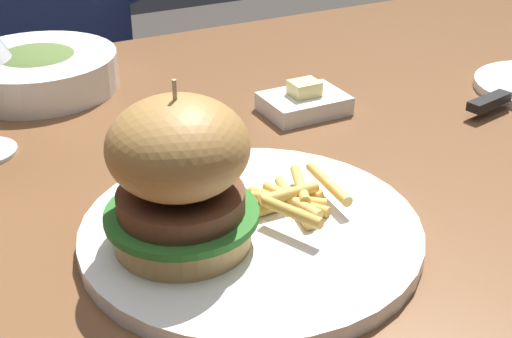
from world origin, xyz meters
TOP-DOWN VIEW (x-y plane):
  - dining_table at (0.00, 0.00)m, footprint 1.46×0.81m
  - main_plate at (-0.01, -0.12)m, footprint 0.27×0.27m
  - burger_sandwich at (-0.06, -0.12)m, footprint 0.11×0.11m
  - fries_pile at (0.04, -0.12)m, footprint 0.08×0.10m
  - butter_dish at (0.16, 0.07)m, footprint 0.09×0.07m
  - soup_bowl at (-0.08, 0.28)m, footprint 0.18×0.18m
  - diner_person at (-0.05, 0.68)m, footprint 0.51×0.36m

SIDE VIEW (x-z plane):
  - diner_person at x=-0.05m, z-range -0.02..1.15m
  - dining_table at x=0.00m, z-range 0.28..1.02m
  - main_plate at x=-0.01m, z-range 0.74..0.75m
  - butter_dish at x=0.16m, z-range 0.73..0.77m
  - soup_bowl at x=-0.08m, z-range 0.74..0.79m
  - fries_pile at x=0.04m, z-range 0.75..0.77m
  - burger_sandwich at x=-0.06m, z-range 0.75..0.88m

